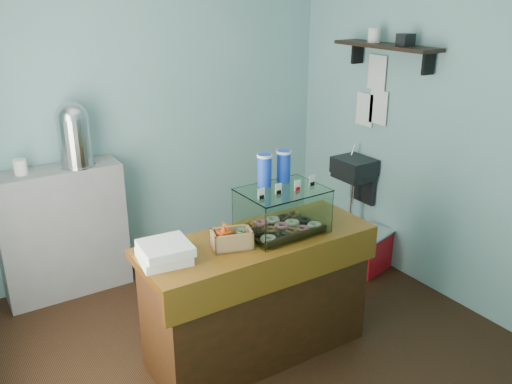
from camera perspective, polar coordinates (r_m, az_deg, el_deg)
ground at (r=4.23m, az=-1.77°, el=-14.63°), size 3.50×3.50×0.00m
room_shell at (r=3.55m, az=-1.78°, el=8.66°), size 3.54×3.04×2.82m
counter at (r=3.80m, az=0.16°, el=-10.86°), size 1.60×0.60×0.90m
back_shelf at (r=4.77m, az=-19.59°, el=-3.99°), size 1.00×0.32×1.10m
display_case at (r=3.64m, az=2.57°, el=-1.59°), size 0.56×0.42×0.52m
condiment_crate at (r=3.43m, az=-2.69°, el=-4.95°), size 0.28×0.21×0.18m
pastry_boxes at (r=3.32m, az=-9.61°, el=-6.27°), size 0.33×0.33×0.12m
coffee_urn at (r=4.52m, az=-18.66°, el=5.92°), size 0.28×0.28×0.52m
red_cooler at (r=5.10m, az=11.60°, el=-6.03°), size 0.49×0.42×0.37m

